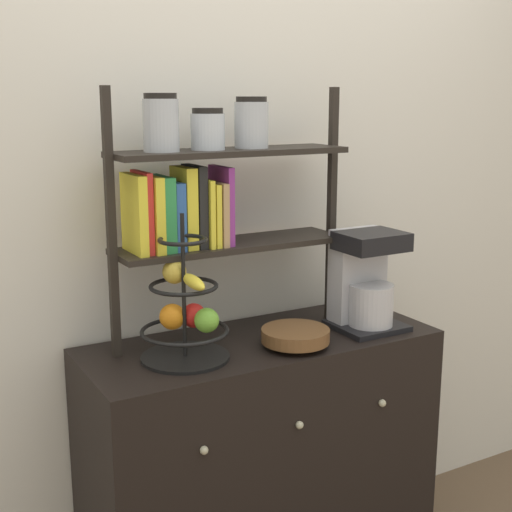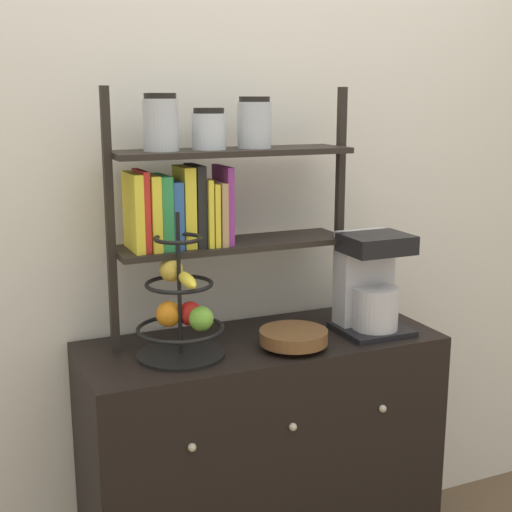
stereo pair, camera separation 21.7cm
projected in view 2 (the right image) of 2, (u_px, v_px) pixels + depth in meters
name	position (u px, v px, depth m)	size (l,w,h in m)	color
wall_back	(229.00, 197.00, 2.38)	(7.00, 0.05, 2.60)	silver
sideboard	(261.00, 468.00, 2.33)	(1.13, 0.46, 0.88)	black
coffee_maker	(370.00, 283.00, 2.29)	(0.22, 0.21, 0.32)	black
fruit_stand	(181.00, 310.00, 2.07)	(0.26, 0.26, 0.43)	black
wooden_bowl	(294.00, 337.00, 2.16)	(0.21, 0.21, 0.06)	brown
shelf_hutch	(203.00, 187.00, 2.15)	(0.79, 0.20, 0.78)	black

